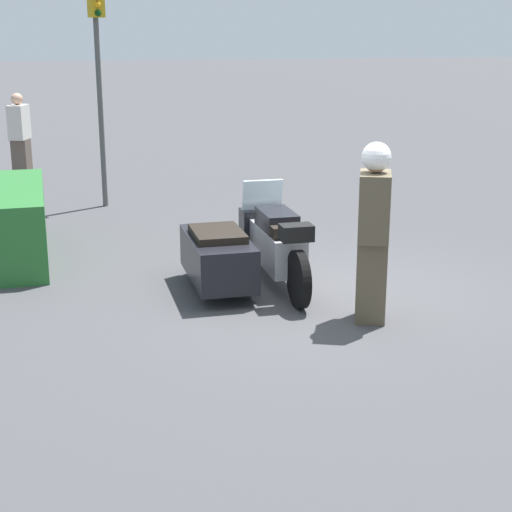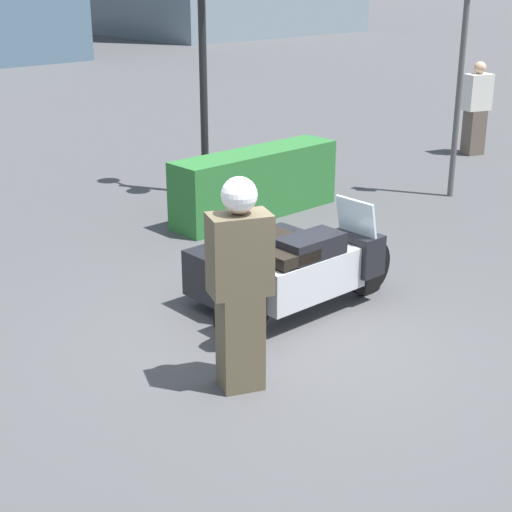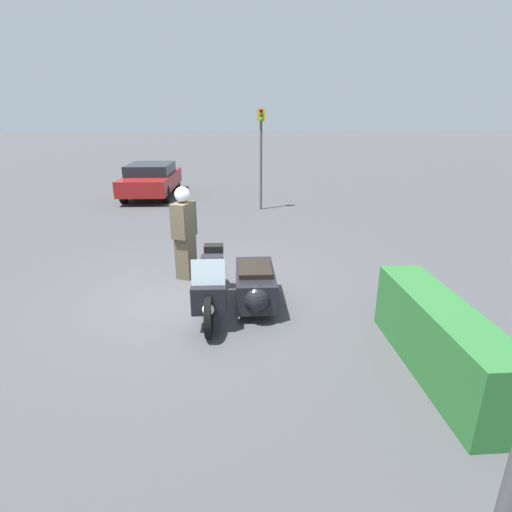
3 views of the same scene
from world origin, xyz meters
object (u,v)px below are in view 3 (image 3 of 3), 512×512
at_px(parked_car_background, 151,179).
at_px(traffic_light_far, 261,145).
at_px(hedge_bush_curbside, 439,339).
at_px(police_motorcycle, 237,285).
at_px(officer_rider, 184,231).

bearing_deg(parked_car_background, traffic_light_far, -120.60).
bearing_deg(hedge_bush_curbside, parked_car_background, -154.84).
height_order(hedge_bush_curbside, traffic_light_far, traffic_light_far).
height_order(police_motorcycle, traffic_light_far, traffic_light_far).
distance_m(hedge_bush_curbside, traffic_light_far, 9.99).
bearing_deg(hedge_bush_curbside, officer_rider, -134.40).
relative_size(hedge_bush_curbside, parked_car_background, 0.63).
xyz_separation_m(hedge_bush_curbside, traffic_light_far, (-9.71, -1.55, 1.75)).
bearing_deg(police_motorcycle, hedge_bush_curbside, 53.69).
distance_m(traffic_light_far, parked_car_background, 5.33).
distance_m(police_motorcycle, parked_car_background, 10.99).
xyz_separation_m(officer_rider, traffic_light_far, (-6.20, 2.04, 1.24)).
height_order(police_motorcycle, officer_rider, officer_rider).
bearing_deg(officer_rider, police_motorcycle, -32.80).
bearing_deg(parked_car_background, hedge_bush_curbside, -152.85).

